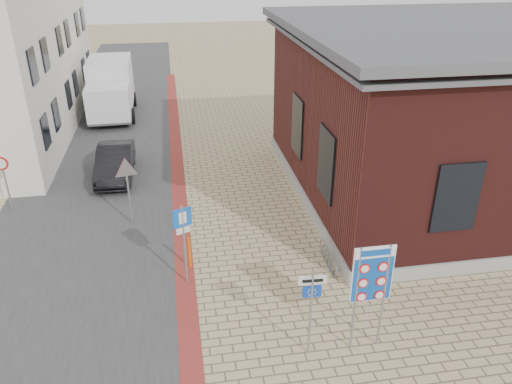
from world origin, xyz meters
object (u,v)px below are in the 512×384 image
object	(u,v)px
sedan	(115,162)
bollard	(189,253)
border_sign	(372,276)
essen_sign	(311,300)
box_truck	(111,88)
parking_sign	(183,231)

from	to	relation	value
sedan	bollard	xyz separation A→B (m)	(2.92, -7.70, -0.14)
sedan	border_sign	bearing A→B (deg)	-58.42
bollard	border_sign	bearing A→B (deg)	-45.00
essen_sign	bollard	xyz separation A→B (m)	(-2.80, 4.30, -1.14)
box_truck	border_sign	bearing A→B (deg)	-70.58
sedan	parking_sign	world-z (taller)	parking_sign
border_sign	bollard	size ratio (longest dim) A/B	2.73
parking_sign	bollard	world-z (taller)	parking_sign
box_truck	border_sign	distance (m)	22.94
box_truck	bollard	distance (m)	17.60
box_truck	essen_sign	distance (m)	22.44
essen_sign	sedan	bearing A→B (deg)	118.67
border_sign	bollard	distance (m)	6.30
bollard	parking_sign	bearing A→B (deg)	-100.21
border_sign	essen_sign	bearing A→B (deg)	179.78
box_truck	essen_sign	xyz separation A→B (m)	(6.62, -21.45, 0.03)
box_truck	border_sign	size ratio (longest dim) A/B	2.03
border_sign	parking_sign	distance (m)	5.67
sedan	essen_sign	bearing A→B (deg)	-63.97
parking_sign	box_truck	bearing A→B (deg)	78.12
essen_sign	bollard	distance (m)	5.26
box_truck	bollard	size ratio (longest dim) A/B	5.56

